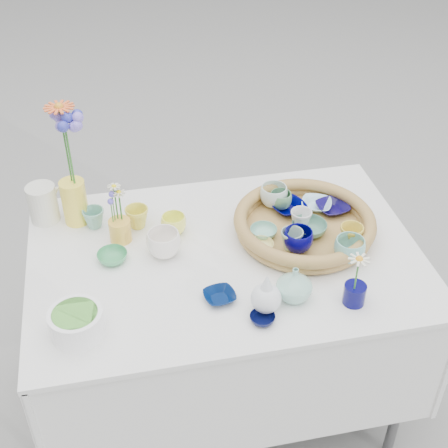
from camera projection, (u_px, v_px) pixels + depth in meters
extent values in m
plane|color=#979794|center=(225.00, 401.00, 2.48)|extent=(80.00, 80.00, 0.00)
imported|color=#000048|center=(289.00, 207.00, 2.17)|extent=(0.15, 0.15, 0.03)
imported|color=#100A45|center=(333.00, 208.00, 2.17)|extent=(0.13, 0.13, 0.03)
imported|color=gold|center=(351.00, 235.00, 2.01)|extent=(0.09, 0.09, 0.07)
imported|color=slate|center=(309.00, 228.00, 2.07)|extent=(0.13, 0.13, 0.04)
imported|color=#93B79C|center=(292.00, 240.00, 1.99)|extent=(0.08, 0.08, 0.07)
imported|color=#7AB8A1|center=(264.00, 232.00, 2.06)|extent=(0.11, 0.11, 0.03)
imported|color=silver|center=(274.00, 196.00, 2.18)|extent=(0.12, 0.12, 0.08)
imported|color=silver|center=(301.00, 220.00, 2.08)|extent=(0.09, 0.09, 0.07)
imported|color=#A8DBF3|center=(316.00, 205.00, 2.18)|extent=(0.14, 0.14, 0.03)
imported|color=#04015B|center=(298.00, 240.00, 1.98)|extent=(0.11, 0.11, 0.07)
imported|color=#F0E787|center=(261.00, 246.00, 2.00)|extent=(0.11, 0.11, 0.03)
imported|color=#74BEAF|center=(349.00, 250.00, 1.95)|extent=(0.11, 0.11, 0.08)
imported|color=#5B9765|center=(281.00, 200.00, 2.17)|extent=(0.10, 0.10, 0.06)
imported|color=#E3D846|center=(137.00, 217.00, 2.11)|extent=(0.10, 0.10, 0.07)
imported|color=#FAFF5C|center=(174.00, 224.00, 2.09)|extent=(0.09, 0.09, 0.07)
imported|color=#3F9B5F|center=(112.00, 257.00, 1.98)|extent=(0.12, 0.12, 0.03)
imported|color=white|center=(164.00, 244.00, 1.99)|extent=(0.13, 0.13, 0.09)
imported|color=#031743|center=(220.00, 297.00, 1.84)|extent=(0.11, 0.11, 0.02)
imported|color=#73B49E|center=(94.00, 218.00, 2.11)|extent=(0.09, 0.09, 0.07)
imported|color=#070B32|center=(262.00, 319.00, 1.77)|extent=(0.10, 0.10, 0.02)
imported|color=#8FC8B4|center=(294.00, 284.00, 1.82)|extent=(0.14, 0.14, 0.11)
cylinder|color=#070649|center=(354.00, 294.00, 1.82)|extent=(0.07, 0.07, 0.07)
cylinder|color=#FFE344|center=(75.00, 202.00, 2.11)|extent=(0.11, 0.11, 0.16)
cylinder|color=yellow|center=(120.00, 230.00, 2.05)|extent=(0.09, 0.09, 0.08)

